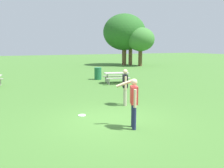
# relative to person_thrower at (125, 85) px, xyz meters

# --- Properties ---
(ground_plane) EXTENTS (120.00, 120.00, 0.00)m
(ground_plane) POSITION_rel_person_thrower_xyz_m (-1.54, -1.74, -0.94)
(ground_plane) COLOR #447530
(person_thrower) EXTENTS (0.35, 0.57, 1.64)m
(person_thrower) POSITION_rel_person_thrower_xyz_m (0.00, 0.00, 0.00)
(person_thrower) COLOR #B7AD93
(person_thrower) RESTS_ON ground
(person_catcher) EXTENTS (0.61, 0.79, 1.64)m
(person_catcher) POSITION_rel_person_thrower_xyz_m (-1.22, -2.78, 0.02)
(person_catcher) COLOR #1E234C
(person_catcher) RESTS_ON ground
(frisbee) EXTENTS (0.30, 0.30, 0.03)m
(frisbee) POSITION_rel_person_thrower_xyz_m (-2.29, -0.72, -0.93)
(frisbee) COLOR white
(frisbee) RESTS_ON ground
(picnic_table_near) EXTENTS (1.98, 1.77, 0.77)m
(picnic_table_near) POSITION_rel_person_thrower_xyz_m (2.44, 5.75, -0.38)
(picnic_table_near) COLOR #B2ADA3
(picnic_table_near) RESTS_ON ground
(trash_can_beside_table) EXTENTS (0.59, 0.59, 0.96)m
(trash_can_beside_table) POSITION_rel_person_thrower_xyz_m (1.97, 8.09, -0.46)
(trash_can_beside_table) COLOR #1E663D
(trash_can_beside_table) RESTS_ON ground
(tree_far_right) EXTENTS (5.74, 5.74, 6.91)m
(tree_far_right) POSITION_rel_person_thrower_xyz_m (10.58, 19.61, 3.50)
(tree_far_right) COLOR brown
(tree_far_right) RESTS_ON ground
(tree_slender_mid) EXTENTS (3.76, 3.76, 5.71)m
(tree_slender_mid) POSITION_rel_person_thrower_xyz_m (11.33, 19.18, 3.12)
(tree_slender_mid) COLOR brown
(tree_slender_mid) RESTS_ON ground
(tree_back_left) EXTENTS (3.62, 3.62, 5.01)m
(tree_back_left) POSITION_rel_person_thrower_xyz_m (11.73, 17.29, 2.49)
(tree_back_left) COLOR brown
(tree_back_left) RESTS_ON ground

